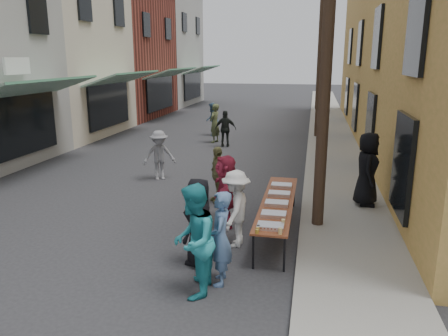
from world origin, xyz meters
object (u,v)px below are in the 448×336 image
at_px(server, 367,169).
at_px(catering_tray_sausage, 271,226).
at_px(guest_front_a, 199,222).
at_px(utility_pole_near, 328,27).
at_px(utility_pole_mid, 321,44).
at_px(guest_front_c, 194,241).
at_px(utility_pole_far, 320,49).
at_px(serving_table, 278,202).

bearing_deg(server, catering_tray_sausage, 153.36).
height_order(guest_front_a, server, server).
distance_m(utility_pole_near, utility_pole_mid, 12.00).
height_order(utility_pole_near, server, utility_pole_near).
height_order(guest_front_c, server, server).
relative_size(guest_front_c, server, 1.00).
bearing_deg(catering_tray_sausage, server, 60.55).
height_order(utility_pole_far, guest_front_a, utility_pole_far).
bearing_deg(guest_front_a, server, 151.57).
bearing_deg(catering_tray_sausage, guest_front_a, -171.84).
bearing_deg(server, utility_pole_mid, 9.56).
distance_m(utility_pole_far, catering_tray_sausage, 26.39).
height_order(utility_pole_far, serving_table, utility_pole_far).
height_order(utility_pole_far, catering_tray_sausage, utility_pole_far).
distance_m(utility_pole_near, catering_tray_sausage, 4.36).
xyz_separation_m(utility_pole_near, guest_front_c, (-2.04, -3.43, -3.54)).
bearing_deg(catering_tray_sausage, utility_pole_mid, 86.33).
distance_m(serving_table, catering_tray_sausage, 1.65).
xyz_separation_m(catering_tray_sausage, server, (2.13, 3.77, 0.27)).
xyz_separation_m(serving_table, guest_front_c, (-1.14, -2.97, 0.25)).
bearing_deg(guest_front_c, serving_table, 154.86).
bearing_deg(utility_pole_near, server, 53.55).
distance_m(utility_pole_far, serving_table, 24.77).
distance_m(utility_pole_near, guest_front_a, 4.87).
bearing_deg(utility_pole_far, serving_table, -92.12).
distance_m(utility_pole_mid, guest_front_a, 14.93).
relative_size(utility_pole_near, catering_tray_sausage, 18.00).
xyz_separation_m(utility_pole_near, catering_tray_sausage, (-0.90, -2.11, -3.71)).
bearing_deg(utility_pole_mid, utility_pole_near, -90.00).
height_order(utility_pole_mid, serving_table, utility_pole_mid).
relative_size(utility_pole_mid, server, 4.67).
bearing_deg(utility_pole_mid, catering_tray_sausage, -93.67).
bearing_deg(guest_front_c, server, 143.11).
xyz_separation_m(utility_pole_mid, guest_front_a, (-2.25, -14.30, -3.65)).
bearing_deg(utility_pole_far, utility_pole_near, -90.00).
xyz_separation_m(guest_front_c, server, (3.26, 5.09, 0.10)).
bearing_deg(serving_table, guest_front_a, -126.06).
bearing_deg(catering_tray_sausage, serving_table, 90.00).
xyz_separation_m(utility_pole_mid, utility_pole_far, (0.00, 12.00, 0.00)).
distance_m(guest_front_c, server, 6.05).
bearing_deg(guest_front_a, serving_table, 156.73).
height_order(utility_pole_near, serving_table, utility_pole_near).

